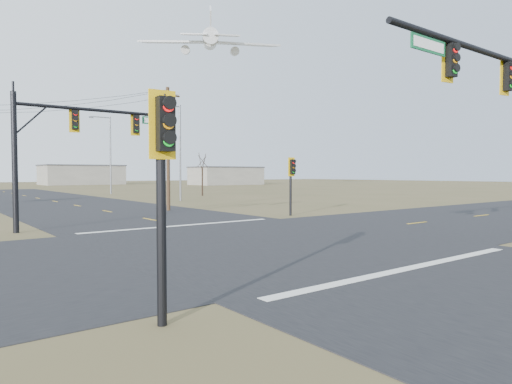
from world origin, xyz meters
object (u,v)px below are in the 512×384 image
at_px(mast_arm_far, 74,134).
at_px(utility_pole_near, 168,147).
at_px(streetlight_a, 178,147).
at_px(pedestal_signal_ne, 292,173).
at_px(bare_tree_c, 202,160).
at_px(pedestal_signal_sw, 164,156).
at_px(streetlight_b, 109,150).

xyz_separation_m(mast_arm_far, utility_pole_near, (9.54, 7.76, -0.02)).
bearing_deg(utility_pole_near, streetlight_a, 58.53).
bearing_deg(pedestal_signal_ne, bare_tree_c, 76.51).
bearing_deg(utility_pole_near, bare_tree_c, 52.70).
distance_m(mast_arm_far, pedestal_signal_ne, 14.82).
xyz_separation_m(pedestal_signal_ne, pedestal_signal_sw, (-17.94, -16.12, 0.29)).
xyz_separation_m(utility_pole_near, bare_tree_c, (14.82, 19.46, -0.34)).
distance_m(mast_arm_far, streetlight_a, 25.09).
bearing_deg(pedestal_signal_sw, streetlight_a, 65.51).
bearing_deg(mast_arm_far, streetlight_b, 75.40).
relative_size(pedestal_signal_ne, pedestal_signal_sw, 0.90).
bearing_deg(streetlight_a, streetlight_b, 101.40).
xyz_separation_m(mast_arm_far, streetlight_a, (16.40, 18.98, 0.72)).
bearing_deg(pedestal_signal_sw, utility_pole_near, 66.97).
xyz_separation_m(pedestal_signal_ne, bare_tree_c, (9.78, 28.80, 1.73)).
bearing_deg(bare_tree_c, utility_pole_near, -127.30).
xyz_separation_m(streetlight_b, bare_tree_c, (7.93, -13.34, -1.57)).
xyz_separation_m(mast_arm_far, pedestal_signal_sw, (-3.35, -17.70, -1.80)).
distance_m(pedestal_signal_ne, bare_tree_c, 30.47).
relative_size(pedestal_signal_sw, bare_tree_c, 0.76).
bearing_deg(pedestal_signal_ne, streetlight_b, 92.75).
distance_m(pedestal_signal_ne, pedestal_signal_sw, 24.11).
bearing_deg(streetlight_b, mast_arm_far, -106.25).
xyz_separation_m(pedestal_signal_ne, streetlight_a, (1.82, 20.56, 2.81)).
relative_size(utility_pole_near, streetlight_a, 0.95).
bearing_deg(mast_arm_far, pedestal_signal_sw, -93.28).
distance_m(pedestal_signal_sw, streetlight_b, 61.60).
distance_m(utility_pole_near, streetlight_a, 13.17).
distance_m(pedestal_signal_ne, utility_pole_near, 10.82).
relative_size(streetlight_a, streetlight_b, 0.92).
xyz_separation_m(pedestal_signal_sw, streetlight_a, (19.75, 36.68, 2.52)).
bearing_deg(streetlight_b, utility_pole_near, -96.07).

